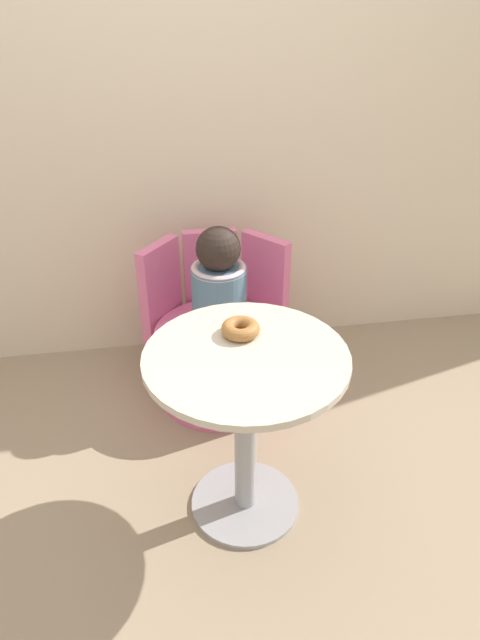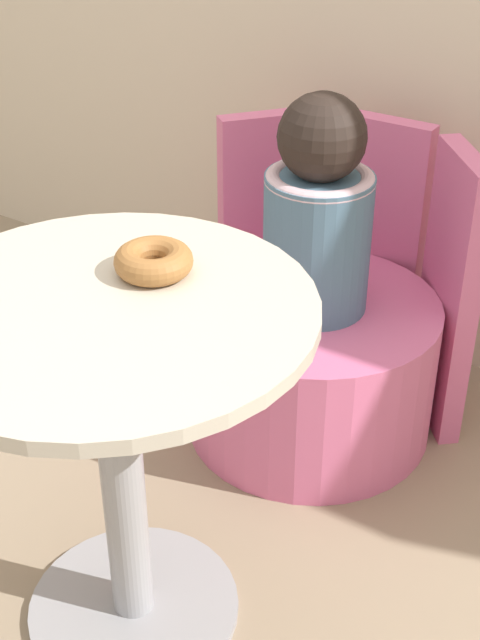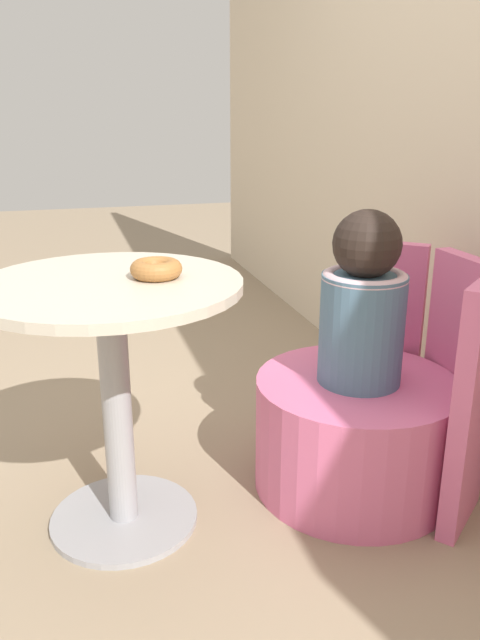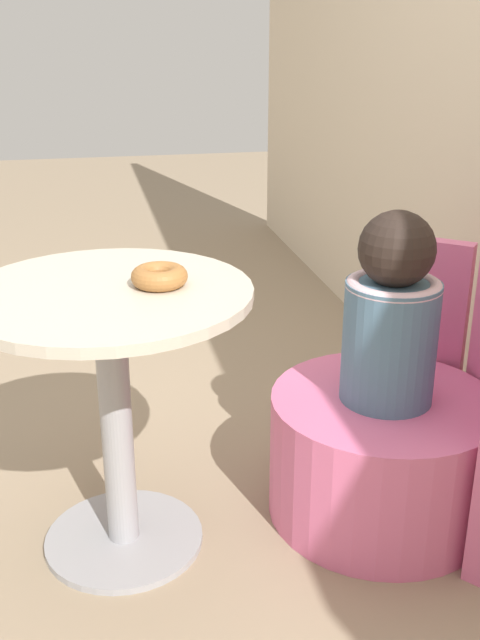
% 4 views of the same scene
% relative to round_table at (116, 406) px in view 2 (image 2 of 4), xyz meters
% --- Properties ---
extents(ground_plane, '(12.00, 12.00, 0.00)m').
position_rel_round_table_xyz_m(ground_plane, '(-0.09, 0.04, -0.49)').
color(ground_plane, gray).
extents(round_table, '(0.66, 0.66, 0.69)m').
position_rel_round_table_xyz_m(round_table, '(0.00, 0.00, 0.00)').
color(round_table, '#99999E').
rests_on(round_table, ground_plane).
extents(tub_chair, '(0.59, 0.59, 0.34)m').
position_rel_round_table_xyz_m(tub_chair, '(0.01, 0.68, -0.32)').
color(tub_chair, '#DB6693').
rests_on(tub_chair, ground_plane).
extents(booth_backrest, '(0.69, 0.25, 0.69)m').
position_rel_round_table_xyz_m(booth_backrest, '(0.01, 0.93, -0.15)').
color(booth_backrest, '#DB6693').
rests_on(booth_backrest, ground_plane).
extents(child_figure, '(0.24, 0.24, 0.49)m').
position_rel_round_table_xyz_m(child_figure, '(0.01, 0.68, 0.08)').
color(child_figure, slate).
rests_on(child_figure, tub_chair).
extents(donut, '(0.13, 0.13, 0.04)m').
position_rel_round_table_xyz_m(donut, '(0.00, 0.12, 0.22)').
color(donut, '#9E6633').
rests_on(donut, round_table).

